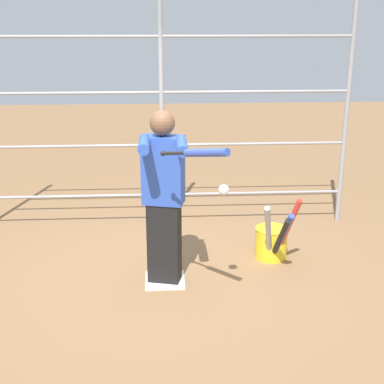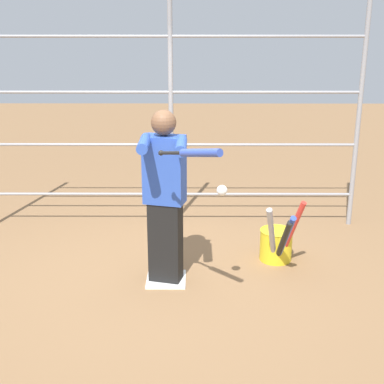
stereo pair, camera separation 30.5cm
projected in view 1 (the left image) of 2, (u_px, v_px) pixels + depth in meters
ground_plane at (165, 281)px, 5.49m from camera, size 24.00×24.00×0.00m
home_plate at (165, 280)px, 5.49m from camera, size 0.40×0.40×0.02m
fence_backstop at (162, 119)px, 6.58m from camera, size 4.69×0.06×2.78m
batter at (164, 194)px, 5.18m from camera, size 0.44×0.67×1.76m
baseball_bat_swinging at (200, 153)px, 4.23m from camera, size 0.53×0.65×0.21m
softball_in_flight at (224, 190)px, 4.75m from camera, size 0.10×0.10×0.10m
bat_bucket at (273, 241)px, 5.92m from camera, size 0.45×0.83×0.80m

